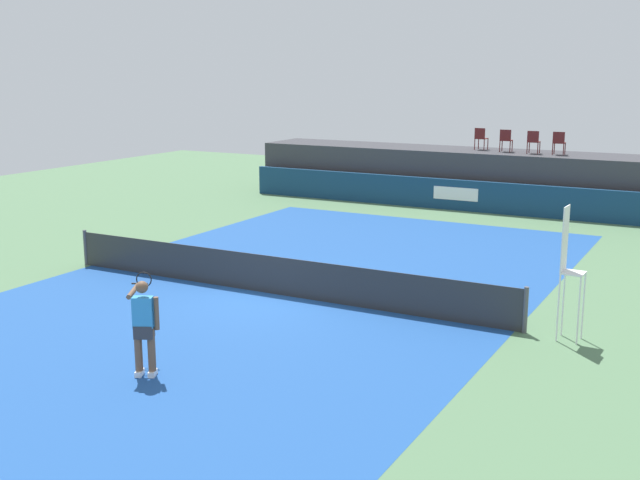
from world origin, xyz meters
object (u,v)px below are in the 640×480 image
net_post_near (86,248)px  spectator_chair_center (533,141)px  umpire_chair (568,264)px  tennis_player (144,324)px  net_post_far (525,310)px  spectator_chair_right (559,142)px  spectator_chair_far_left (481,138)px  spectator_chair_left (506,139)px

net_post_near → spectator_chair_center: bearing=59.5°
umpire_chair → tennis_player: bearing=-138.0°
net_post_far → tennis_player: tennis_player is taller
spectator_chair_center → net_post_far: 15.56m
spectator_chair_right → net_post_near: spectator_chair_right is taller
spectator_chair_far_left → spectator_chair_right: bearing=-8.3°
spectator_chair_far_left → spectator_chair_center: bearing=-12.5°
umpire_chair → net_post_far: (-0.80, -0.00, -1.09)m
spectator_chair_left → tennis_player: size_ratio=0.50×
spectator_chair_far_left → net_post_near: size_ratio=0.89×
spectator_chair_far_left → spectator_chair_right: size_ratio=1.00×
spectator_chair_left → net_post_near: (-7.69, -15.14, -2.19)m
spectator_chair_left → umpire_chair: 16.15m
spectator_chair_far_left → net_post_far: (5.83, -15.47, -2.19)m
net_post_near → tennis_player: size_ratio=0.56×
spectator_chair_center → umpire_chair: size_ratio=0.32×
spectator_chair_center → umpire_chair: spectator_chair_center is taller
spectator_chair_center → spectator_chair_right: size_ratio=1.00×
spectator_chair_far_left → net_post_far: 16.68m
net_post_far → tennis_player: (-5.43, -5.60, 0.46)m
spectator_chair_center → umpire_chair: 15.64m
spectator_chair_left → tennis_player: spectator_chair_left is taller
spectator_chair_left → umpire_chair: (5.51, -15.14, -1.11)m
net_post_far → tennis_player: 7.81m
spectator_chair_center → net_post_far: spectator_chair_center is taller
umpire_chair → tennis_player: umpire_chair is taller
spectator_chair_far_left → spectator_chair_center: (2.24, -0.50, 0.00)m
tennis_player → net_post_near: bearing=141.2°
spectator_chair_right → spectator_chair_left: bearing=176.3°
umpire_chair → tennis_player: size_ratio=1.56×
spectator_chair_right → net_post_far: bearing=-80.1°
net_post_far → spectator_chair_center: bearing=103.5°
spectator_chair_left → spectator_chair_right: (2.09, -0.14, 0.00)m
umpire_chair → net_post_far: umpire_chair is taller
spectator_chair_center → net_post_far: size_ratio=0.89×
spectator_chair_center → net_post_near: 17.51m
spectator_chair_far_left → umpire_chair: spectator_chair_far_left is taller
spectator_chair_far_left → umpire_chair: size_ratio=0.32×
spectator_chair_far_left → net_post_near: (-6.57, -15.47, -2.19)m
spectator_chair_far_left → umpire_chair: bearing=-66.8°
net_post_near → spectator_chair_far_left: bearing=67.0°
net_post_far → spectator_chair_far_left: bearing=110.7°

